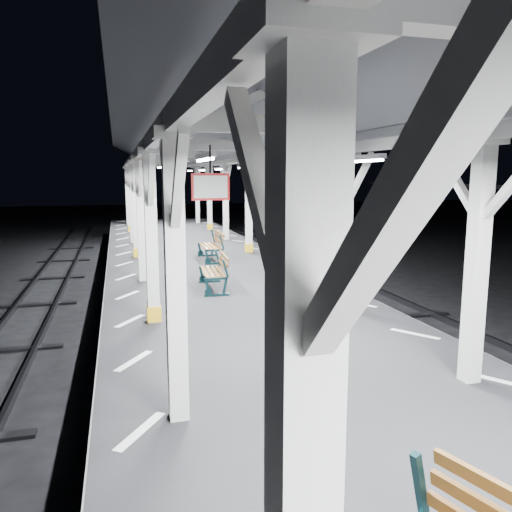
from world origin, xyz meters
name	(u,v)px	position (x,y,z in m)	size (l,w,h in m)	color
ground	(285,403)	(0.00, 0.00, 0.00)	(120.00, 120.00, 0.00)	black
platform	(285,375)	(0.00, 0.00, 0.50)	(6.00, 50.00, 1.00)	black
hazard_stripes_left	(134,361)	(-2.45, 0.00, 1.00)	(1.00, 48.00, 0.01)	silver
hazard_stripes_right	(415,334)	(2.45, 0.00, 1.00)	(1.00, 48.00, 0.01)	silver
canopy	(288,127)	(0.00, -0.02, 4.56)	(5.40, 49.00, 4.65)	silver
bench_mid	(217,270)	(-0.28, 4.51, 1.47)	(0.73, 1.66, 0.88)	black
bench_far	(213,245)	(0.45, 8.77, 1.51)	(0.70, 1.78, 0.96)	black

